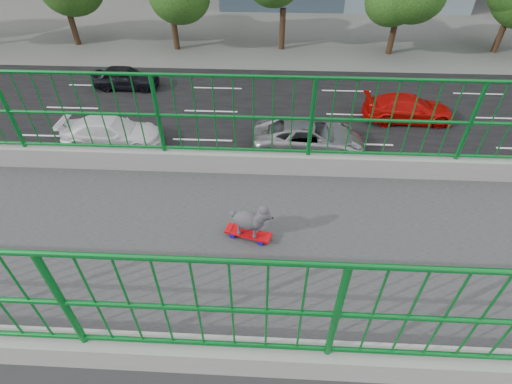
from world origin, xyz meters
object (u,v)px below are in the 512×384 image
at_px(skateboard, 248,234).
at_px(poodle, 250,219).
at_px(car_4, 126,77).
at_px(car_0, 121,228).
at_px(car_5, 197,232).
at_px(car_7, 112,132).
at_px(car_2, 309,137).
at_px(car_3, 408,108).

bearing_deg(skateboard, poodle, 90.00).
bearing_deg(car_4, skateboard, -154.55).
bearing_deg(car_0, poodle, 40.12).
bearing_deg(car_5, car_7, -140.73).
bearing_deg(car_7, skateboard, -148.59).
bearing_deg(car_0, car_7, -158.22).
relative_size(poodle, car_0, 0.11).
height_order(skateboard, car_2, skateboard).
bearing_deg(skateboard, car_5, -142.97).
distance_m(poodle, car_5, 9.12).
height_order(car_3, car_4, car_3).
bearing_deg(car_2, car_4, 59.53).
xyz_separation_m(skateboard, car_3, (-15.50, 7.49, -6.37)).
height_order(poodle, car_3, poodle).
bearing_deg(car_2, car_3, -59.86).
height_order(car_0, car_5, car_0).
relative_size(car_2, car_4, 1.31).
distance_m(skateboard, poodle, 0.25).
relative_size(skateboard, poodle, 1.14).
bearing_deg(poodle, car_5, -142.77).
xyz_separation_m(car_0, car_5, (0.00, 2.68, -0.03)).
relative_size(car_0, car_7, 0.95).
relative_size(poodle, car_2, 0.09).
bearing_deg(car_7, car_5, -140.73).
height_order(car_4, car_5, car_5).
relative_size(car_4, car_5, 0.88).
xyz_separation_m(car_3, car_4, (-3.20, -16.39, -0.01)).
bearing_deg(car_4, car_7, -167.74).
distance_m(car_4, car_7, 6.55).
height_order(car_0, car_4, car_0).
bearing_deg(car_0, car_4, -162.86).
bearing_deg(car_3, skateboard, 154.22).
relative_size(skateboard, car_3, 0.12).
relative_size(car_0, car_4, 1.14).
bearing_deg(car_0, car_3, 127.65).
relative_size(skateboard, car_4, 0.14).
distance_m(car_3, car_4, 16.70).
bearing_deg(car_0, car_2, 132.72).
bearing_deg(car_4, car_3, -101.05).
bearing_deg(car_5, car_3, 134.51).
bearing_deg(car_5, poodle, 21.31).
bearing_deg(car_4, car_5, -152.64).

